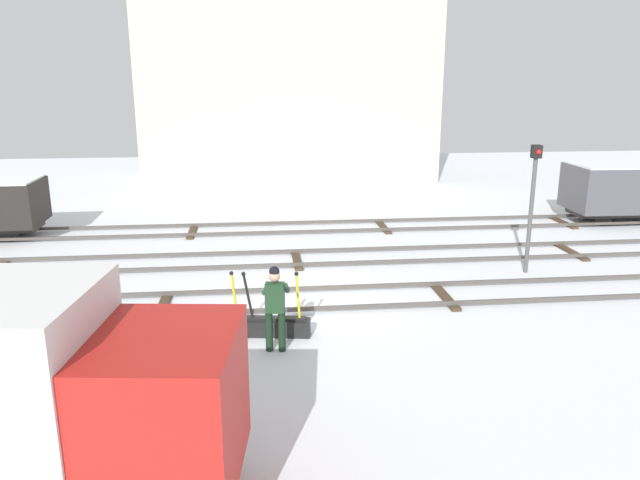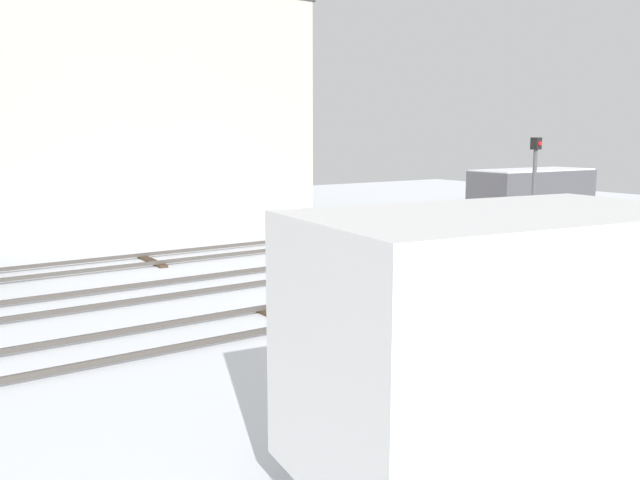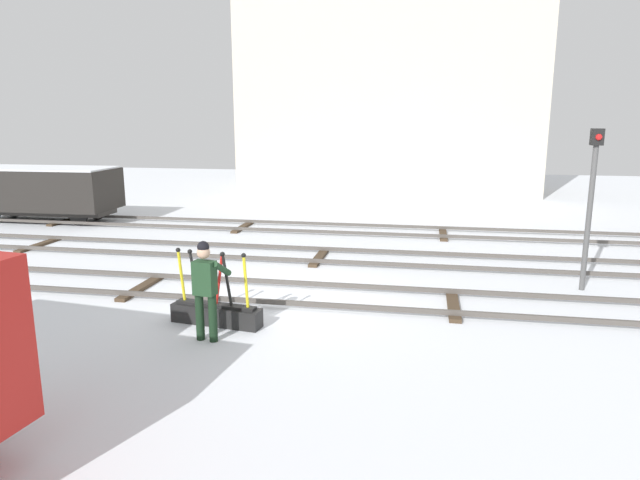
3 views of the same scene
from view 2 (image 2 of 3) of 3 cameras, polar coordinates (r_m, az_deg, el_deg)
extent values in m
plane|color=silver|center=(15.40, 8.09, -4.95)|extent=(60.00, 60.00, 0.00)
cube|color=#4C4742|center=(14.86, 9.97, -5.00)|extent=(44.00, 0.07, 0.10)
cube|color=#4C4742|center=(15.89, 6.35, -4.00)|extent=(44.00, 0.07, 0.10)
cube|color=#423323|center=(13.34, -3.25, -6.90)|extent=(0.24, 1.94, 0.08)
cube|color=#423323|center=(17.90, 16.47, -3.13)|extent=(0.24, 1.94, 0.08)
cube|color=#4C4742|center=(17.51, 1.85, -2.73)|extent=(44.00, 0.07, 0.10)
cube|color=#4C4742|center=(18.67, -0.75, -1.98)|extent=(44.00, 0.07, 0.10)
cube|color=#423323|center=(18.10, 0.51, -2.62)|extent=(0.24, 1.94, 0.08)
cube|color=#423323|center=(24.14, 17.93, -0.11)|extent=(0.24, 1.94, 0.08)
cube|color=#4C4742|center=(20.74, -4.54, -0.89)|extent=(44.00, 0.07, 0.10)
cube|color=#4C4742|center=(21.99, -6.40, -0.35)|extent=(44.00, 0.07, 0.10)
cube|color=#423323|center=(19.95, -14.38, -1.81)|extent=(0.24, 1.94, 0.08)
cube|color=#423323|center=(23.25, 2.13, -0.01)|extent=(0.24, 1.94, 0.08)
cube|color=#423323|center=(27.96, 13.83, 1.27)|extent=(0.24, 1.94, 0.08)
cube|color=#423323|center=(33.51, 21.92, 2.13)|extent=(0.24, 1.94, 0.08)
cube|color=black|center=(13.40, 10.26, -6.34)|extent=(1.83, 0.61, 0.36)
cube|color=black|center=(13.35, 10.28, -5.47)|extent=(1.63, 0.43, 0.06)
cylinder|color=yellow|center=(12.83, 7.74, -3.74)|extent=(0.16, 0.08, 1.05)
sphere|color=black|center=(12.70, 7.61, -1.46)|extent=(0.09, 0.09, 0.09)
cylinder|color=black|center=(12.99, 8.83, -3.62)|extent=(0.24, 0.09, 1.04)
sphere|color=black|center=(12.84, 8.56, -1.41)|extent=(0.09, 0.09, 0.09)
cylinder|color=red|center=(13.29, 10.65, -3.39)|extent=(0.23, 0.09, 1.04)
sphere|color=black|center=(13.24, 11.01, -1.16)|extent=(0.09, 0.09, 0.09)
cylinder|color=black|center=(13.39, 11.24, -3.30)|extent=(0.22, 0.09, 1.05)
sphere|color=black|center=(13.24, 11.04, -1.15)|extent=(0.09, 0.09, 0.09)
cylinder|color=yellow|center=(13.62, 12.53, -3.11)|extent=(0.12, 0.07, 1.05)
sphere|color=black|center=(13.50, 12.51, -0.95)|extent=(0.09, 0.09, 0.09)
cylinder|color=black|center=(12.82, 12.70, -6.00)|extent=(0.15, 0.15, 0.85)
cylinder|color=black|center=(12.98, 13.60, -5.84)|extent=(0.15, 0.15, 0.85)
cube|color=#1E3D23|center=(12.73, 13.27, -2.75)|extent=(0.41, 0.29, 0.60)
sphere|color=tan|center=(12.65, 13.35, -0.72)|extent=(0.23, 0.23, 0.23)
sphere|color=black|center=(12.63, 13.37, -0.29)|extent=(0.21, 0.21, 0.21)
cylinder|color=#1E3D23|center=(12.80, 11.77, -2.45)|extent=(0.19, 0.59, 0.23)
cylinder|color=#1E3D23|center=(13.02, 13.33, -1.94)|extent=(0.19, 0.56, 0.38)
cube|color=silver|center=(6.69, 15.48, -8.05)|extent=(4.26, 2.67, 2.45)
cylinder|color=black|center=(9.30, 20.21, -12.01)|extent=(0.92, 0.36, 0.90)
cylinder|color=black|center=(7.40, 2.11, -17.07)|extent=(0.92, 0.36, 0.90)
cylinder|color=#4C4C4C|center=(21.06, 18.02, 3.01)|extent=(0.12, 0.12, 3.29)
cube|color=black|center=(20.96, 18.27, 7.97)|extent=(0.24, 0.24, 0.36)
sphere|color=red|center=(20.88, 18.55, 7.96)|extent=(0.14, 0.14, 0.14)
cube|color=beige|center=(32.50, -14.97, 11.23)|extent=(15.47, 5.25, 10.21)
cube|color=#2D2B28|center=(30.33, 17.86, 2.38)|extent=(5.49, 1.56, 0.20)
cube|color=#4C4C51|center=(30.24, 17.94, 4.16)|extent=(5.81, 2.49, 1.70)
cube|color=silver|center=(30.19, 18.02, 5.83)|extent=(5.69, 2.39, 0.06)
cylinder|color=black|center=(28.52, 16.41, 1.94)|extent=(0.70, 0.12, 0.70)
cylinder|color=black|center=(29.36, 14.57, 2.22)|extent=(0.70, 0.12, 0.70)
cylinder|color=black|center=(31.41, 20.92, 2.34)|extent=(0.70, 0.12, 0.70)
cylinder|color=black|center=(32.17, 19.13, 2.58)|extent=(0.70, 0.12, 0.70)
camera|label=1|loc=(9.56, 76.28, 12.46)|focal=33.89mm
camera|label=3|loc=(12.94, 58.55, 5.52)|focal=31.68mm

